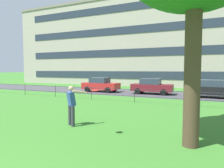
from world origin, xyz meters
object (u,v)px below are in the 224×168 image
object	(u,v)px
car_red_right	(101,85)
apartment_building_background	(129,44)
frisbee	(95,90)
car_black_center	(213,89)
person_thrower	(72,104)
car_maroon_left	(152,86)

from	to	relation	value
car_red_right	apartment_building_background	distance (m)	14.89
frisbee	car_black_center	xyz separation A→B (m)	(4.08, 13.24, -0.90)
person_thrower	car_black_center	world-z (taller)	person_thrower
car_red_right	car_maroon_left	xyz separation A→B (m)	(5.60, 0.27, 0.00)
person_thrower	frisbee	distance (m)	1.96
frisbee	car_red_right	distance (m)	15.17
person_thrower	car_red_right	xyz separation A→B (m)	(-5.32, 12.64, -0.16)
person_thrower	apartment_building_background	world-z (taller)	apartment_building_background
person_thrower	car_maroon_left	world-z (taller)	person_thrower
person_thrower	car_maroon_left	size ratio (longest dim) A/B	0.43
frisbee	car_maroon_left	world-z (taller)	frisbee
car_red_right	car_maroon_left	bearing A→B (deg)	2.73
frisbee	apartment_building_background	bearing A→B (deg)	107.80
frisbee	car_red_right	size ratio (longest dim) A/B	0.10
car_red_right	car_black_center	xyz separation A→B (m)	(11.03, -0.21, 0.00)
frisbee	apartment_building_background	distance (m)	28.80
person_thrower	frisbee	size ratio (longest dim) A/B	4.53
frisbee	car_maroon_left	xyz separation A→B (m)	(-1.35, 13.72, -0.90)
car_maroon_left	car_black_center	distance (m)	5.45
car_black_center	frisbee	bearing A→B (deg)	-107.13
car_red_right	apartment_building_background	world-z (taller)	apartment_building_background
car_red_right	frisbee	bearing A→B (deg)	-62.71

